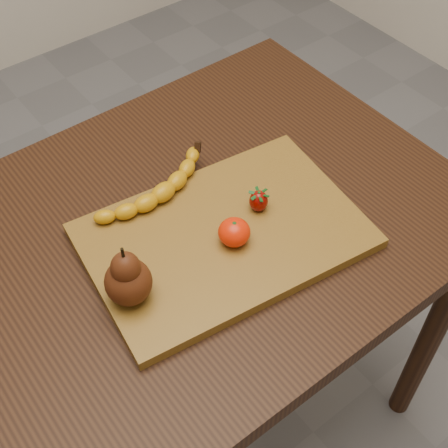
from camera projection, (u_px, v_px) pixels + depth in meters
ground at (195, 417)px, 1.63m from camera, size 3.50×3.50×0.00m
table at (182, 264)px, 1.13m from camera, size 1.00×0.70×0.76m
cutting_board at (224, 236)px, 1.04m from camera, size 0.48×0.36×0.02m
banana at (163, 192)px, 1.07m from camera, size 0.21×0.09×0.03m
pear at (127, 274)px, 0.90m from camera, size 0.08×0.08×0.11m
mandarin at (234, 232)px, 1.00m from camera, size 0.05×0.05×0.04m
strawberry at (259, 200)px, 1.05m from camera, size 0.03×0.03×0.04m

